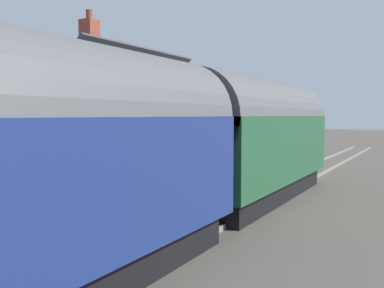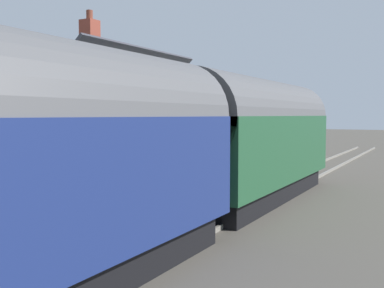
{
  "view_description": "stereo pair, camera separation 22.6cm",
  "coord_description": "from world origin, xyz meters",
  "px_view_note": "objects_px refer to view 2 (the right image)",
  "views": [
    {
      "loc": [
        -16.8,
        -6.36,
        3.03
      ],
      "look_at": [
        -2.27,
        1.5,
        1.94
      ],
      "focal_mm": 41.27,
      "sensor_mm": 36.0,
      "label": 1
    },
    {
      "loc": [
        -16.69,
        -6.56,
        3.03
      ],
      "look_at": [
        -2.27,
        1.5,
        1.94
      ],
      "focal_mm": 41.27,
      "sensor_mm": 36.0,
      "label": 2
    }
  ],
  "objects_px": {
    "planter_bench_left": "(236,147)",
    "station_building": "(112,125)",
    "planter_edge_near": "(290,143)",
    "planter_under_sign": "(220,142)",
    "bench_mid_platform": "(250,143)",
    "tree_behind_building": "(74,89)",
    "tree_distant": "(110,90)",
    "planter_corner_building": "(223,151)",
    "planter_bench_right": "(282,138)",
    "lamp_post_platform": "(235,108)",
    "train": "(192,146)",
    "station_sign_board": "(60,151)",
    "planter_edge_far": "(208,155)"
  },
  "relations": [
    {
      "from": "station_building",
      "to": "planter_bench_left",
      "type": "relative_size",
      "value": 8.02
    },
    {
      "from": "planter_edge_near",
      "to": "planter_edge_far",
      "type": "height_order",
      "value": "planter_edge_far"
    },
    {
      "from": "planter_under_sign",
      "to": "planter_bench_right",
      "type": "xyz_separation_m",
      "value": [
        4.53,
        -2.39,
        0.09
      ]
    },
    {
      "from": "planter_bench_left",
      "to": "planter_edge_near",
      "type": "bearing_deg",
      "value": -5.96
    },
    {
      "from": "station_building",
      "to": "planter_edge_near",
      "type": "distance_m",
      "value": 14.31
    },
    {
      "from": "planter_edge_far",
      "to": "planter_bench_right",
      "type": "distance_m",
      "value": 11.47
    },
    {
      "from": "bench_mid_platform",
      "to": "tree_behind_building",
      "type": "relative_size",
      "value": 0.22
    },
    {
      "from": "planter_bench_right",
      "to": "planter_bench_left",
      "type": "bearing_deg",
      "value": -179.47
    },
    {
      "from": "planter_bench_left",
      "to": "planter_edge_far",
      "type": "bearing_deg",
      "value": -175.72
    },
    {
      "from": "station_building",
      "to": "planter_bench_left",
      "type": "xyz_separation_m",
      "value": [
        6.87,
        -2.45,
        -1.23
      ]
    },
    {
      "from": "planter_corner_building",
      "to": "planter_bench_right",
      "type": "height_order",
      "value": "planter_bench_right"
    },
    {
      "from": "train",
      "to": "bench_mid_platform",
      "type": "xyz_separation_m",
      "value": [
        13.81,
        3.83,
        -0.8
      ]
    },
    {
      "from": "tree_distant",
      "to": "tree_behind_building",
      "type": "relative_size",
      "value": 1.11
    },
    {
      "from": "train",
      "to": "planter_edge_near",
      "type": "relative_size",
      "value": 24.99
    },
    {
      "from": "planter_bench_left",
      "to": "lamp_post_platform",
      "type": "height_order",
      "value": "lamp_post_platform"
    },
    {
      "from": "planter_bench_left",
      "to": "planter_under_sign",
      "type": "relative_size",
      "value": 0.96
    },
    {
      "from": "bench_mid_platform",
      "to": "lamp_post_platform",
      "type": "height_order",
      "value": "lamp_post_platform"
    },
    {
      "from": "planter_bench_left",
      "to": "station_sign_board",
      "type": "height_order",
      "value": "station_sign_board"
    },
    {
      "from": "planter_under_sign",
      "to": "station_sign_board",
      "type": "height_order",
      "value": "station_sign_board"
    },
    {
      "from": "station_sign_board",
      "to": "tree_distant",
      "type": "distance_m",
      "value": 20.34
    },
    {
      "from": "bench_mid_platform",
      "to": "station_sign_board",
      "type": "relative_size",
      "value": 0.9
    },
    {
      "from": "train",
      "to": "planter_bench_left",
      "type": "relative_size",
      "value": 22.42
    },
    {
      "from": "station_sign_board",
      "to": "planter_edge_near",
      "type": "bearing_deg",
      "value": -0.32
    },
    {
      "from": "planter_bench_right",
      "to": "tree_behind_building",
      "type": "distance_m",
      "value": 13.67
    },
    {
      "from": "planter_edge_near",
      "to": "tree_distant",
      "type": "distance_m",
      "value": 12.94
    },
    {
      "from": "station_sign_board",
      "to": "tree_behind_building",
      "type": "bearing_deg",
      "value": 42.6
    },
    {
      "from": "planter_corner_building",
      "to": "bench_mid_platform",
      "type": "bearing_deg",
      "value": 7.62
    },
    {
      "from": "planter_corner_building",
      "to": "lamp_post_platform",
      "type": "xyz_separation_m",
      "value": [
        0.2,
        -0.54,
        2.0
      ]
    },
    {
      "from": "tree_behind_building",
      "to": "tree_distant",
      "type": "bearing_deg",
      "value": 20.48
    },
    {
      "from": "train",
      "to": "tree_behind_building",
      "type": "xyz_separation_m",
      "value": [
        8.54,
        12.44,
        2.31
      ]
    },
    {
      "from": "planter_bench_left",
      "to": "planter_under_sign",
      "type": "height_order",
      "value": "planter_under_sign"
    },
    {
      "from": "station_sign_board",
      "to": "planter_bench_right",
      "type": "bearing_deg",
      "value": 1.95
    },
    {
      "from": "planter_bench_left",
      "to": "planter_corner_building",
      "type": "bearing_deg",
      "value": -174.39
    },
    {
      "from": "bench_mid_platform",
      "to": "planter_edge_near",
      "type": "distance_m",
      "value": 4.01
    },
    {
      "from": "planter_corner_building",
      "to": "planter_under_sign",
      "type": "height_order",
      "value": "planter_under_sign"
    },
    {
      "from": "planter_edge_near",
      "to": "station_sign_board",
      "type": "distance_m",
      "value": 19.69
    },
    {
      "from": "planter_edge_near",
      "to": "planter_under_sign",
      "type": "bearing_deg",
      "value": 140.09
    },
    {
      "from": "planter_edge_near",
      "to": "planter_bench_right",
      "type": "height_order",
      "value": "planter_bench_right"
    },
    {
      "from": "planter_bench_left",
      "to": "station_building",
      "type": "bearing_deg",
      "value": 160.35
    },
    {
      "from": "station_building",
      "to": "bench_mid_platform",
      "type": "bearing_deg",
      "value": -10.97
    },
    {
      "from": "lamp_post_platform",
      "to": "station_building",
      "type": "bearing_deg",
      "value": 147.59
    },
    {
      "from": "bench_mid_platform",
      "to": "planter_edge_near",
      "type": "relative_size",
      "value": 1.79
    },
    {
      "from": "station_sign_board",
      "to": "planter_edge_far",
      "type": "bearing_deg",
      "value": 2.21
    },
    {
      "from": "train",
      "to": "planter_bench_left",
      "type": "bearing_deg",
      "value": 17.43
    },
    {
      "from": "planter_corner_building",
      "to": "planter_edge_near",
      "type": "bearing_deg",
      "value": -3.36
    },
    {
      "from": "tree_distant",
      "to": "tree_behind_building",
      "type": "xyz_separation_m",
      "value": [
        -5.72,
        -2.14,
        -0.24
      ]
    },
    {
      "from": "station_building",
      "to": "planter_under_sign",
      "type": "bearing_deg",
      "value": 0.04
    },
    {
      "from": "bench_mid_platform",
      "to": "lamp_post_platform",
      "type": "relative_size",
      "value": 0.41
    },
    {
      "from": "station_building",
      "to": "lamp_post_platform",
      "type": "bearing_deg",
      "value": -32.41
    },
    {
      "from": "lamp_post_platform",
      "to": "planter_bench_left",
      "type": "bearing_deg",
      "value": 21.83
    }
  ]
}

